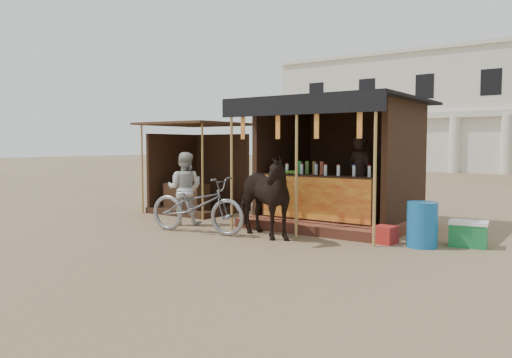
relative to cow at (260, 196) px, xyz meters
The scene contains 10 objects.
ground 1.44m from the cow, 110.63° to the right, with size 120.00×120.00×0.00m, color #846B4C.
main_stall 2.33m from the cow, 74.86° to the left, with size 3.60×3.61×2.78m.
secondary_stall 4.17m from the cow, 149.51° to the left, with size 2.40×2.40×2.38m.
cow is the anchor object (origin of this frame).
motorbike 1.38m from the cow, 165.16° to the right, with size 0.77×2.20×1.16m, color gray.
bystander 2.29m from the cow, behind, with size 0.80×0.62×1.64m, color #BBBAB5.
blue_barrel 3.05m from the cow, 16.89° to the left, with size 0.53×0.53×0.81m, color #155FA3.
red_crate 2.47m from the cow, 20.18° to the left, with size 0.37×0.37×0.32m, color #AB211C.
cooler 3.86m from the cow, 21.53° to the left, with size 0.69×0.52×0.46m.
background_building 29.10m from the cow, 94.80° to the left, with size 26.00×7.45×8.18m.
Camera 1 is at (5.93, -6.83, 1.82)m, focal length 35.00 mm.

